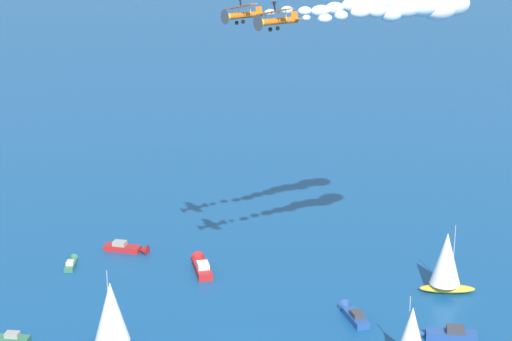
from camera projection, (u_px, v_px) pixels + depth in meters
name	position (u px, v px, depth m)	size (l,w,h in m)	color
motorboat_far_port	(3.00, 338.00, 145.35)	(8.20, 3.66, 2.31)	#33704C
motorboat_far_stbd	(442.00, 334.00, 146.37)	(10.58, 4.57, 2.98)	#23478C
sailboat_offshore	(446.00, 262.00, 162.23)	(10.60, 6.90, 13.16)	gold
motorboat_mid_cluster	(128.00, 248.00, 182.66)	(9.45, 2.94, 2.71)	#B21E1E
motorboat_outer_ring_a	(201.00, 266.00, 173.55)	(7.70, 10.51, 3.07)	#B21E1E
sailboat_outer_ring_b	(411.00, 337.00, 136.01)	(7.20, 8.86, 11.57)	#23478C
sailboat_outer_ring_c	(111.00, 315.00, 141.24)	(9.38, 9.29, 13.31)	#9E9993
motorboat_outer_ring_d	(353.00, 314.00, 153.63)	(6.84, 8.61, 2.57)	#23478C
motorboat_outer_ring_e	(71.00, 263.00, 175.70)	(3.76, 6.78, 1.91)	#33704C
biplane_lead	(276.00, 20.00, 122.25)	(6.61, 6.82, 3.68)	orange
wingwalker_lead	(274.00, 5.00, 121.98)	(1.22, 1.00, 1.53)	black
smoke_trail_lead	(424.00, 8.00, 136.86)	(22.60, 27.75, 4.87)	white
biplane_wingman	(242.00, 15.00, 134.35)	(6.61, 6.82, 3.68)	orange
wingwalker_wingman	(240.00, 0.00, 134.08)	(1.22, 1.00, 1.53)	black
smoke_trail_wingman	(388.00, 4.00, 150.20)	(24.73, 30.28, 4.98)	white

